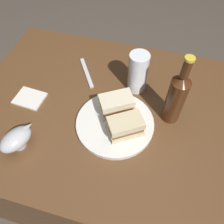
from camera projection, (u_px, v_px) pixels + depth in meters
ground_plane at (110, 177)px, 1.44m from camera, size 6.00×6.00×0.00m
dining_table at (110, 151)px, 1.16m from camera, size 1.08×0.80×0.71m
plate at (115, 123)px, 0.82m from camera, size 0.28×0.28×0.02m
sandwich_half_left at (125, 126)px, 0.76m from camera, size 0.13×0.12×0.07m
sandwich_half_right at (116, 104)px, 0.82m from camera, size 0.14×0.12×0.07m
potato_wedge_front at (127, 108)px, 0.84m from camera, size 0.04×0.05×0.02m
potato_wedge_middle at (133, 112)px, 0.83m from camera, size 0.04×0.03×0.02m
potato_wedge_back at (124, 107)px, 0.84m from camera, size 0.05×0.03×0.02m
potato_wedge_left_edge at (128, 122)px, 0.81m from camera, size 0.05×0.02×0.01m
pint_glass at (138, 74)px, 0.87m from camera, size 0.07×0.07×0.17m
gravy_boat at (16, 139)px, 0.74m from camera, size 0.11×0.13×0.07m
cider_bottle at (176, 97)px, 0.76m from camera, size 0.06×0.06×0.28m
napkin at (30, 98)px, 0.89m from camera, size 0.12×0.10×0.01m
fork at (87, 73)px, 0.98m from camera, size 0.11×0.16×0.01m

